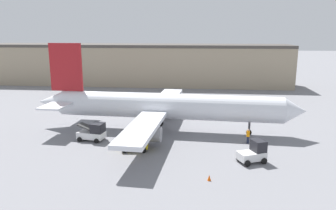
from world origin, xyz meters
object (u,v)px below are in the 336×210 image
(ground_crew_worker, at_px, (248,136))
(belt_loader_truck, at_px, (93,132))
(pushback_tug, at_px, (137,143))
(baggage_tug, at_px, (254,153))
(airplane, at_px, (161,106))
(safety_cone_near, at_px, (209,178))

(ground_crew_worker, bearing_deg, belt_loader_truck, 123.34)
(ground_crew_worker, relative_size, belt_loader_truck, 0.52)
(ground_crew_worker, distance_m, belt_loader_truck, 19.23)
(ground_crew_worker, distance_m, pushback_tug, 13.56)
(baggage_tug, bearing_deg, airplane, 113.36)
(airplane, distance_m, belt_loader_truck, 9.66)
(pushback_tug, bearing_deg, ground_crew_worker, 8.95)
(ground_crew_worker, height_order, safety_cone_near, ground_crew_worker)
(belt_loader_truck, bearing_deg, baggage_tug, -5.84)
(baggage_tug, height_order, belt_loader_truck, baggage_tug)
(ground_crew_worker, height_order, belt_loader_truck, belt_loader_truck)
(airplane, distance_m, baggage_tug, 15.13)
(airplane, bearing_deg, belt_loader_truck, -144.69)
(airplane, bearing_deg, safety_cone_near, -63.49)
(ground_crew_worker, relative_size, baggage_tug, 0.57)
(safety_cone_near, bearing_deg, airplane, 113.10)
(airplane, height_order, ground_crew_worker, airplane)
(belt_loader_truck, bearing_deg, ground_crew_worker, 11.57)
(belt_loader_truck, bearing_deg, airplane, 41.01)
(belt_loader_truck, distance_m, pushback_tug, 6.83)
(ground_crew_worker, bearing_deg, pushback_tug, 136.87)
(ground_crew_worker, distance_m, safety_cone_near, 11.89)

